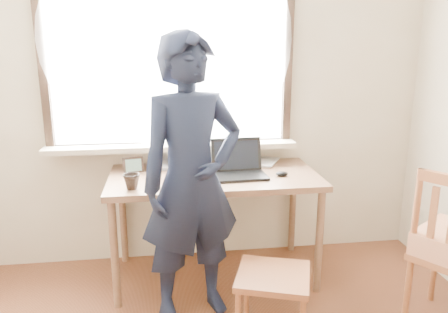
{
  "coord_description": "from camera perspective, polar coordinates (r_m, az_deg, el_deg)",
  "views": [
    {
      "loc": [
        -0.26,
        -1.28,
        1.68
      ],
      "look_at": [
        0.06,
        0.95,
        1.09
      ],
      "focal_mm": 35.0,
      "sensor_mm": 36.0,
      "label": 1
    }
  ],
  "objects": [
    {
      "name": "picture_frame",
      "position": [
        3.13,
        -11.76,
        -1.25
      ],
      "size": [
        0.14,
        0.04,
        0.11
      ],
      "color": "black",
      "rests_on": "desk"
    },
    {
      "name": "person",
      "position": [
        2.62,
        -4.21,
        -3.26
      ],
      "size": [
        0.74,
        0.6,
        1.75
      ],
      "primitive_type": "imported",
      "rotation": [
        0.0,
        0.0,
        0.32
      ],
      "color": "black",
      "rests_on": "ground"
    },
    {
      "name": "mug_white",
      "position": [
        3.2,
        -2.99,
        -0.67
      ],
      "size": [
        0.17,
        0.17,
        0.11
      ],
      "primitive_type": "imported",
      "rotation": [
        0.0,
        0.0,
        0.33
      ],
      "color": "white",
      "rests_on": "desk"
    },
    {
      "name": "book_b",
      "position": [
        3.39,
        3.58,
        -0.54
      ],
      "size": [
        0.3,
        0.33,
        0.02
      ],
      "primitive_type": "imported",
      "rotation": [
        0.0,
        0.0,
        -0.5
      ],
      "color": "white",
      "rests_on": "desk"
    },
    {
      "name": "desk_clutter",
      "position": [
        3.21,
        -4.79,
        -1.28
      ],
      "size": [
        0.9,
        0.51,
        0.04
      ],
      "color": "white",
      "rests_on": "desk"
    },
    {
      "name": "mouse",
      "position": [
        3.05,
        7.57,
        -2.25
      ],
      "size": [
        0.09,
        0.06,
        0.03
      ],
      "primitive_type": "ellipsoid",
      "color": "black",
      "rests_on": "desk"
    },
    {
      "name": "mug_dark",
      "position": [
        2.81,
        -11.98,
        -3.23
      ],
      "size": [
        0.12,
        0.12,
        0.1
      ],
      "primitive_type": "imported",
      "rotation": [
        0.0,
        0.0,
        -0.21
      ],
      "color": "black",
      "rests_on": "desk"
    },
    {
      "name": "laptop",
      "position": [
        3.04,
        1.91,
        -1.36
      ],
      "size": [
        0.37,
        0.31,
        0.24
      ],
      "color": "black",
      "rests_on": "desk"
    },
    {
      "name": "desk",
      "position": [
        3.09,
        -1.27,
        -3.81
      ],
      "size": [
        1.46,
        0.73,
        0.78
      ],
      "color": "brown",
      "rests_on": "ground"
    },
    {
      "name": "work_chair",
      "position": [
        2.61,
        6.43,
        -16.16
      ],
      "size": [
        0.51,
        0.5,
        0.41
      ],
      "color": "#945430",
      "rests_on": "ground"
    },
    {
      "name": "room_shell",
      "position": [
        1.5,
        1.09,
        12.91
      ],
      "size": [
        3.52,
        4.02,
        2.61
      ],
      "color": "beige",
      "rests_on": "ground"
    },
    {
      "name": "book_a",
      "position": [
        3.3,
        -8.61,
        -1.07
      ],
      "size": [
        0.22,
        0.27,
        0.02
      ],
      "primitive_type": "imported",
      "rotation": [
        0.0,
        0.0,
        -0.15
      ],
      "color": "white",
      "rests_on": "desk"
    }
  ]
}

